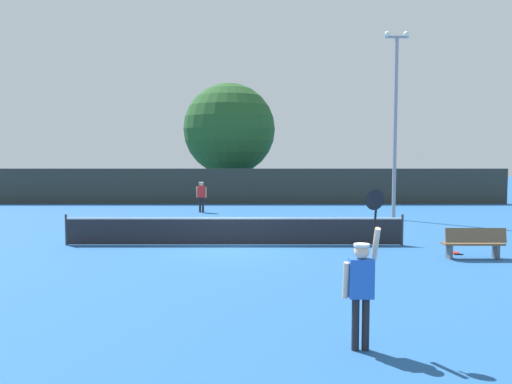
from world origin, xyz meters
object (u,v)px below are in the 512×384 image
(player_serving, at_px, (362,280))
(light_pole, at_px, (396,115))
(player_receiving, at_px, (202,194))
(spare_racket, at_px, (456,253))
(large_tree, at_px, (230,129))
(courtside_bench, at_px, (475,243))
(parked_car_near, at_px, (205,186))
(tennis_ball, at_px, (187,234))

(player_serving, relative_size, light_pole, 0.28)
(player_receiving, distance_m, spare_racket, 15.00)
(player_receiving, relative_size, large_tree, 0.20)
(courtside_bench, height_order, large_tree, large_tree)
(light_pole, bearing_deg, parked_car_near, 126.61)
(player_receiving, height_order, light_pole, light_pole)
(player_serving, height_order, spare_racket, player_serving)
(player_serving, bearing_deg, courtside_bench, 55.64)
(parked_car_near, bearing_deg, player_serving, -85.36)
(player_receiving, xyz_separation_m, tennis_ball, (0.27, -8.10, -0.99))
(player_serving, bearing_deg, parked_car_near, 100.39)
(light_pole, bearing_deg, courtside_bench, -91.17)
(player_serving, xyz_separation_m, parked_car_near, (-5.69, 31.02, -0.35))
(spare_racket, height_order, courtside_bench, courtside_bench)
(spare_racket, height_order, large_tree, large_tree)
(player_receiving, height_order, courtside_bench, player_receiving)
(player_serving, xyz_separation_m, spare_racket, (4.66, 7.99, -1.11))
(large_tree, bearing_deg, parked_car_near, 155.49)
(large_tree, bearing_deg, player_receiving, -95.44)
(player_serving, xyz_separation_m, light_pole, (5.04, 16.57, 3.95))
(courtside_bench, xyz_separation_m, large_tree, (-8.52, 23.00, 4.61))
(parked_car_near, bearing_deg, tennis_ball, -91.92)
(player_receiving, height_order, spare_racket, player_receiving)
(tennis_ball, height_order, large_tree, large_tree)
(light_pole, distance_m, parked_car_near, 18.51)
(tennis_ball, relative_size, courtside_bench, 0.04)
(player_serving, distance_m, tennis_ball, 12.46)
(player_serving, height_order, tennis_ball, player_serving)
(courtside_bench, relative_size, parked_car_near, 0.41)
(light_pole, bearing_deg, tennis_ball, -152.25)
(spare_racket, xyz_separation_m, parked_car_near, (-10.35, 23.03, 0.76))
(tennis_ball, bearing_deg, player_receiving, 91.90)
(courtside_bench, xyz_separation_m, parked_car_near, (-10.54, 23.92, 0.30))
(large_tree, distance_m, parked_car_near, 4.85)
(tennis_ball, distance_m, spare_racket, 9.75)
(player_serving, distance_m, player_receiving, 20.25)
(player_receiving, height_order, large_tree, large_tree)
(courtside_bench, bearing_deg, large_tree, 110.33)
(player_receiving, xyz_separation_m, courtside_bench, (9.51, -12.61, -0.54))
(player_serving, height_order, large_tree, large_tree)
(spare_racket, bearing_deg, courtside_bench, -77.84)
(light_pole, bearing_deg, player_receiving, 162.10)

